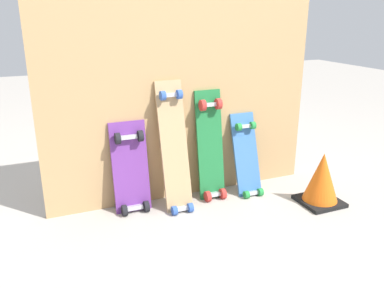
# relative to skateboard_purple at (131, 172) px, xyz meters

# --- Properties ---
(ground_plane) EXTENTS (12.00, 12.00, 0.00)m
(ground_plane) POSITION_rel_skateboard_purple_xyz_m (0.37, 0.02, -0.24)
(ground_plane) COLOR #B2AAA0
(plywood_wall_panel) EXTENTS (1.76, 0.04, 1.41)m
(plywood_wall_panel) POSITION_rel_skateboard_purple_xyz_m (0.37, 0.09, 0.46)
(plywood_wall_panel) COLOR tan
(plywood_wall_panel) RESTS_ON ground
(skateboard_purple) EXTENTS (0.22, 0.17, 0.61)m
(skateboard_purple) POSITION_rel_skateboard_purple_xyz_m (0.00, 0.00, 0.00)
(skateboard_purple) COLOR #6B338C
(skateboard_purple) RESTS_ON ground
(skateboard_natural) EXTENTS (0.17, 0.27, 0.84)m
(skateboard_natural) POSITION_rel_skateboard_purple_xyz_m (0.26, -0.05, 0.11)
(skateboard_natural) COLOR tan
(skateboard_natural) RESTS_ON ground
(skateboard_green) EXTENTS (0.17, 0.19, 0.76)m
(skateboard_green) POSITION_rel_skateboard_purple_xyz_m (0.52, -0.01, 0.08)
(skateboard_green) COLOR #1E7238
(skateboard_green) RESTS_ON ground
(skateboard_blue) EXTENTS (0.17, 0.24, 0.60)m
(skateboard_blue) POSITION_rel_skateboard_purple_xyz_m (0.77, -0.04, -0.02)
(skateboard_blue) COLOR #386BAD
(skateboard_blue) RESTS_ON ground
(traffic_cone) EXTENTS (0.25, 0.25, 0.34)m
(traffic_cone) POSITION_rel_skateboard_purple_xyz_m (1.12, -0.38, -0.08)
(traffic_cone) COLOR black
(traffic_cone) RESTS_ON ground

